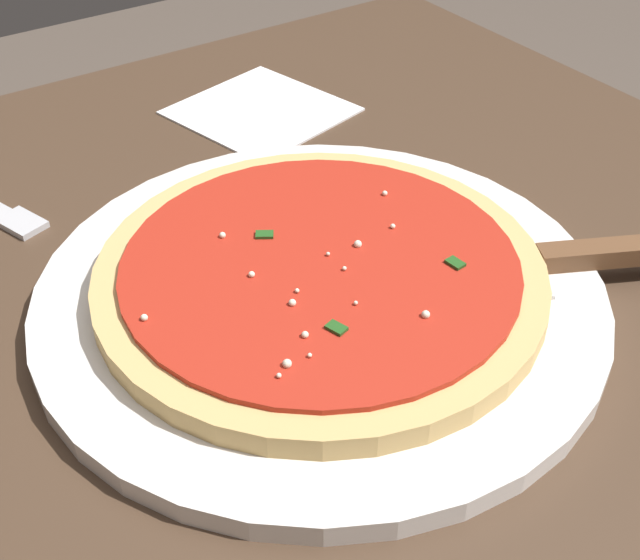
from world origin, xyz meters
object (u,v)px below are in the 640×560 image
object	(u,v)px
pizza	(320,274)
pizza_server	(573,258)
napkin_folded_right	(261,111)
serving_plate	(320,295)

from	to	relation	value
pizza	pizza_server	xyz separation A→B (m)	(0.08, 0.16, -0.00)
napkin_folded_right	pizza_server	bearing A→B (deg)	7.59
serving_plate	napkin_folded_right	world-z (taller)	serving_plate
pizza_server	napkin_folded_right	size ratio (longest dim) A/B	1.56
pizza_server	napkin_folded_right	world-z (taller)	pizza_server
serving_plate	pizza	xyz separation A→B (m)	(0.00, -0.00, 0.02)
serving_plate	napkin_folded_right	distance (m)	0.28
pizza_server	pizza	bearing A→B (deg)	-116.45
serving_plate	napkin_folded_right	bearing A→B (deg)	156.93
serving_plate	pizza	bearing A→B (deg)	-26.50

